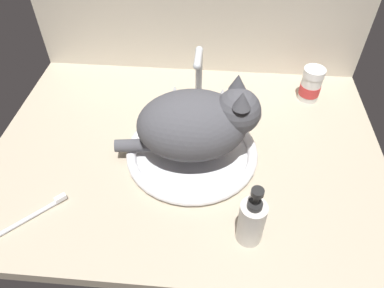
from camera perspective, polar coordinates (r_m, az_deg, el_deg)
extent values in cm
cube|color=#B7A88E|center=(96.23, -0.81, -1.33)|extent=(103.06, 75.06, 3.00)
cube|color=beige|center=(115.74, 1.05, 20.10)|extent=(103.06, 2.40, 44.56)
torus|color=white|center=(92.59, 0.00, -1.18)|extent=(34.01, 34.01, 2.61)
cylinder|color=white|center=(93.32, 0.00, -1.60)|extent=(30.11, 30.11, 0.60)
cylinder|color=silver|center=(109.54, 1.04, 7.45)|extent=(4.00, 4.00, 2.60)
cylinder|color=silver|center=(104.44, 1.11, 11.24)|extent=(2.00, 2.00, 14.83)
sphere|color=silver|center=(100.49, 1.17, 14.75)|extent=(2.20, 2.20, 2.20)
cylinder|color=silver|center=(97.17, 0.99, 13.60)|extent=(2.00, 7.77, 2.00)
sphere|color=silver|center=(93.89, 0.81, 12.36)|extent=(2.10, 2.10, 2.10)
cylinder|color=silver|center=(110.45, -2.71, 7.44)|extent=(3.20, 3.20, 1.60)
cone|color=silver|center=(108.91, -2.76, 8.50)|extent=(2.88, 2.88, 3.50)
cylinder|color=silver|center=(109.72, 4.81, 7.02)|extent=(3.20, 3.20, 1.60)
cone|color=silver|center=(108.17, 4.89, 8.08)|extent=(2.88, 2.88, 3.50)
ellipsoid|color=#4C4C51|center=(86.13, 0.00, 3.08)|extent=(29.13, 23.08, 15.92)
sphere|color=#4C4C51|center=(84.68, 7.29, 5.18)|extent=(11.09, 11.09, 11.09)
cone|color=#4C4C51|center=(83.67, 7.35, 9.78)|extent=(4.21, 4.21, 4.16)
cone|color=#4C4C51|center=(78.42, 8.01, 6.95)|extent=(4.21, 4.21, 4.16)
ellipsoid|color=silver|center=(86.15, 9.96, 4.66)|extent=(3.91, 5.05, 3.55)
ellipsoid|color=silver|center=(87.48, 6.15, 2.86)|extent=(8.86, 11.75, 8.75)
cylinder|color=#4C4C51|center=(91.20, -9.08, -0.20)|extent=(10.41, 4.49, 3.20)
cylinder|color=silver|center=(75.36, 9.43, -12.26)|extent=(5.52, 5.52, 10.97)
cylinder|color=black|center=(70.36, 10.01, -9.58)|extent=(3.03, 3.03, 1.20)
cylinder|color=black|center=(68.77, 10.22, -8.62)|extent=(1.10, 1.10, 2.78)
cylinder|color=black|center=(67.20, 10.44, -7.61)|extent=(2.48, 2.48, 1.20)
cylinder|color=white|center=(114.54, 18.36, 8.59)|extent=(5.99, 5.99, 8.26)
cylinder|color=#D13838|center=(114.91, 18.28, 8.32)|extent=(6.17, 6.17, 3.30)
cylinder|color=white|center=(111.66, 18.97, 10.75)|extent=(6.29, 6.29, 2.31)
cylinder|color=silver|center=(88.70, -24.75, -10.75)|extent=(10.10, 10.10, 1.00)
cube|color=white|center=(88.63, -20.27, -8.11)|extent=(2.69, 2.69, 1.20)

